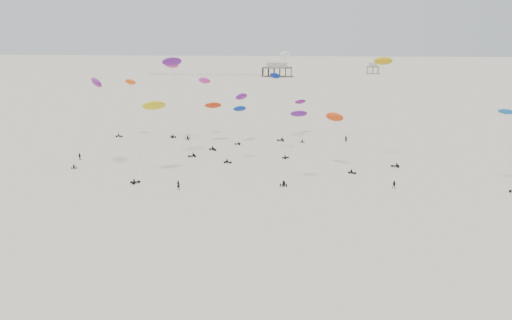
# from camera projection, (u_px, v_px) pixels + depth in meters

# --- Properties ---
(ground_plane) EXTENTS (900.00, 900.00, 0.00)m
(ground_plane) POSITION_uv_depth(u_px,v_px,m) (282.00, 109.00, 204.56)
(ground_plane) COLOR beige
(pavilion_main) EXTENTS (21.00, 13.00, 9.80)m
(pavilion_main) POSITION_uv_depth(u_px,v_px,m) (277.00, 70.00, 349.00)
(pavilion_main) COLOR brown
(pavilion_main) RESTS_ON ground
(pavilion_small) EXTENTS (9.00, 7.00, 8.00)m
(pavilion_small) POSITION_uv_depth(u_px,v_px,m) (373.00, 69.00, 371.73)
(pavilion_small) COLOR brown
(pavilion_small) RESTS_ON ground
(pier_fence) EXTENTS (80.20, 0.20, 1.50)m
(pier_fence) POSITION_uv_depth(u_px,v_px,m) (204.00, 75.00, 354.60)
(pier_fence) COLOR black
(pier_fence) RESTS_ON ground
(rig_0) EXTENTS (6.85, 13.17, 18.34)m
(rig_0) POSITION_uv_depth(u_px,v_px,m) (200.00, 95.00, 150.11)
(rig_0) COLOR black
(rig_0) RESTS_ON ground
(rig_1) EXTENTS (5.54, 9.46, 15.04)m
(rig_1) POSITION_uv_depth(u_px,v_px,m) (293.00, 142.00, 104.28)
(rig_1) COLOR black
(rig_1) RESTS_ON ground
(rig_2) EXTENTS (3.57, 13.73, 17.09)m
(rig_2) POSITION_uv_depth(u_px,v_px,m) (510.00, 148.00, 101.08)
(rig_2) COLOR black
(rig_2) RESTS_ON ground
(rig_3) EXTENTS (6.19, 16.66, 16.18)m
(rig_3) POSITION_uv_depth(u_px,v_px,m) (213.00, 115.00, 141.18)
(rig_3) COLOR black
(rig_3) RESTS_ON ground
(rig_4) EXTENTS (6.41, 14.29, 21.90)m
(rig_4) POSITION_uv_depth(u_px,v_px,m) (277.00, 95.00, 129.26)
(rig_4) COLOR black
(rig_4) RESTS_ON ground
(rig_5) EXTENTS (7.33, 12.28, 13.82)m
(rig_5) POSITION_uv_depth(u_px,v_px,m) (337.00, 124.00, 116.59)
(rig_5) COLOR black
(rig_5) RESTS_ON ground
(rig_6) EXTENTS (8.82, 13.17, 25.95)m
(rig_6) POSITION_uv_depth(u_px,v_px,m) (286.00, 63.00, 145.51)
(rig_6) COLOR black
(rig_6) RESTS_ON ground
(rig_7) EXTENTS (8.45, 16.32, 16.78)m
(rig_7) POSITION_uv_depth(u_px,v_px,m) (294.00, 114.00, 150.76)
(rig_7) COLOR black
(rig_7) RESTS_ON ground
(rig_8) EXTENTS (5.79, 14.16, 25.79)m
(rig_8) POSITION_uv_depth(u_px,v_px,m) (386.00, 81.00, 121.49)
(rig_8) COLOR black
(rig_8) RESTS_ON ground
(rig_9) EXTENTS (5.19, 8.06, 13.31)m
(rig_9) POSITION_uv_depth(u_px,v_px,m) (235.00, 129.00, 121.31)
(rig_9) COLOR black
(rig_9) RESTS_ON ground
(rig_10) EXTENTS (4.32, 9.53, 14.11)m
(rig_10) POSITION_uv_depth(u_px,v_px,m) (241.00, 103.00, 141.93)
(rig_10) COLOR black
(rig_10) RESTS_ON ground
(rig_11) EXTENTS (10.05, 10.21, 24.80)m
(rig_11) POSITION_uv_depth(u_px,v_px,m) (175.00, 76.00, 126.69)
(rig_11) COLOR black
(rig_11) RESTS_ON ground
(rig_12) EXTENTS (6.31, 8.38, 17.09)m
(rig_12) POSITION_uv_depth(u_px,v_px,m) (128.00, 93.00, 150.40)
(rig_12) COLOR black
(rig_12) RESTS_ON ground
(rig_13) EXTENTS (8.13, 10.97, 20.83)m
(rig_13) POSITION_uv_depth(u_px,v_px,m) (95.00, 89.00, 116.50)
(rig_13) COLOR black
(rig_13) RESTS_ON ground
(rig_14) EXTENTS (5.84, 15.80, 17.84)m
(rig_14) POSITION_uv_depth(u_px,v_px,m) (152.00, 116.00, 110.77)
(rig_14) COLOR black
(rig_14) RESTS_ON ground
(rig_15) EXTENTS (5.46, 4.80, 22.65)m
(rig_15) POSITION_uv_depth(u_px,v_px,m) (172.00, 79.00, 145.56)
(rig_15) COLOR black
(rig_15) RESTS_ON ground
(spectator_0) EXTENTS (0.91, 0.71, 2.24)m
(spectator_0) POSITION_uv_depth(u_px,v_px,m) (178.00, 190.00, 99.88)
(spectator_0) COLOR black
(spectator_0) RESTS_ON ground
(spectator_1) EXTENTS (1.06, 0.77, 1.95)m
(spectator_1) POSITION_uv_depth(u_px,v_px,m) (394.00, 188.00, 100.60)
(spectator_1) COLOR black
(spectator_1) RESTS_ON ground
(spectator_2) EXTENTS (1.33, 1.00, 2.00)m
(spectator_2) POSITION_uv_depth(u_px,v_px,m) (80.00, 160.00, 123.25)
(spectator_2) COLOR black
(spectator_2) RESTS_ON ground
(spectator_3) EXTENTS (0.95, 0.78, 2.28)m
(spectator_3) POSITION_uv_depth(u_px,v_px,m) (346.00, 142.00, 142.71)
(spectator_3) COLOR black
(spectator_3) RESTS_ON ground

